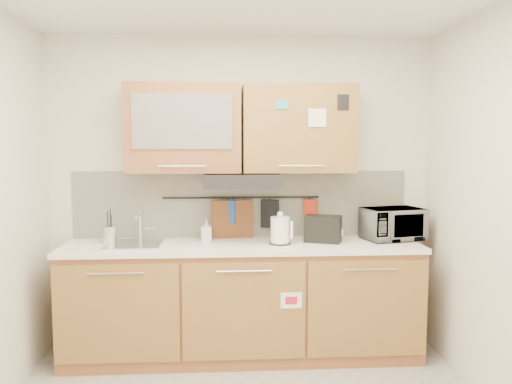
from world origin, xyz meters
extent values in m
plane|color=silver|center=(0.00, 1.50, 1.30)|extent=(3.20, 0.00, 3.20)
cube|color=#A4633A|center=(0.00, 1.20, 0.44)|extent=(2.80, 0.60, 0.88)
cube|color=black|center=(0.00, 1.20, 0.05)|extent=(2.80, 0.54, 0.10)
cube|color=#A7783B|center=(-0.93, 0.89, 0.47)|extent=(0.91, 0.02, 0.74)
cylinder|color=silver|center=(-0.93, 0.86, 0.78)|extent=(0.41, 0.01, 0.01)
cube|color=#A7783B|center=(0.00, 0.89, 0.47)|extent=(0.91, 0.02, 0.74)
cylinder|color=silver|center=(0.00, 0.86, 0.78)|extent=(0.41, 0.01, 0.01)
cube|color=#A7783B|center=(0.93, 0.89, 0.47)|extent=(0.91, 0.02, 0.74)
cylinder|color=silver|center=(0.93, 0.86, 0.78)|extent=(0.41, 0.01, 0.01)
cube|color=white|center=(0.00, 1.19, 0.90)|extent=(2.82, 0.62, 0.04)
cube|color=silver|center=(0.00, 1.49, 1.20)|extent=(2.80, 0.02, 0.56)
cube|color=#A4633A|center=(-0.46, 1.32, 1.83)|extent=(0.90, 0.35, 0.70)
cube|color=silver|center=(-0.46, 1.14, 1.88)|extent=(0.76, 0.02, 0.42)
cube|color=#A7783B|center=(0.46, 1.32, 1.83)|extent=(0.90, 0.35, 0.70)
cube|color=white|center=(0.58, 1.14, 1.91)|extent=(0.14, 0.00, 0.14)
cube|color=black|center=(0.00, 1.25, 1.42)|extent=(0.60, 0.46, 0.10)
cube|color=silver|center=(-0.85, 1.20, 0.92)|extent=(0.42, 0.40, 0.03)
cylinder|color=silver|center=(-0.83, 1.36, 1.04)|extent=(0.03, 0.03, 0.24)
cylinder|color=silver|center=(-0.83, 1.28, 1.14)|extent=(0.02, 0.18, 0.02)
cylinder|color=black|center=(0.00, 1.45, 1.26)|extent=(1.30, 0.02, 0.02)
cylinder|color=silver|center=(-1.05, 1.26, 0.99)|extent=(0.13, 0.13, 0.14)
cylinder|color=black|center=(-1.07, 1.27, 1.05)|extent=(0.01, 0.01, 0.26)
cylinder|color=black|center=(-1.04, 1.24, 1.04)|extent=(0.01, 0.01, 0.23)
cylinder|color=black|center=(-1.05, 1.28, 1.06)|extent=(0.01, 0.01, 0.28)
cylinder|color=black|center=(-1.06, 1.24, 1.02)|extent=(0.01, 0.01, 0.20)
cylinder|color=white|center=(0.29, 1.15, 1.03)|extent=(0.19, 0.19, 0.22)
sphere|color=white|center=(0.29, 1.15, 1.16)|extent=(0.05, 0.05, 0.05)
cube|color=white|center=(0.38, 1.12, 1.04)|extent=(0.03, 0.03, 0.14)
cylinder|color=black|center=(0.29, 1.15, 0.93)|extent=(0.17, 0.17, 0.01)
cube|color=black|center=(0.65, 1.22, 1.03)|extent=(0.32, 0.26, 0.21)
cube|color=black|center=(0.60, 1.24, 1.13)|extent=(0.12, 0.14, 0.01)
cube|color=black|center=(0.70, 1.20, 1.13)|extent=(0.12, 0.14, 0.01)
imported|color=#999999|center=(1.24, 1.28, 1.05)|extent=(0.53, 0.42, 0.26)
imported|color=#999999|center=(-0.29, 1.31, 1.01)|extent=(0.08, 0.09, 0.18)
cube|color=brown|center=(-0.08, 1.44, 1.03)|extent=(0.34, 0.06, 0.42)
cube|color=#21459B|center=(-0.11, 1.44, 1.14)|extent=(0.12, 0.07, 0.19)
cube|color=black|center=(0.24, 1.44, 1.12)|extent=(0.15, 0.10, 0.23)
cube|color=#B12917|center=(0.58, 1.44, 1.17)|extent=(0.12, 0.06, 0.15)
camera|label=1|loc=(-0.13, -2.71, 1.70)|focal=35.00mm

